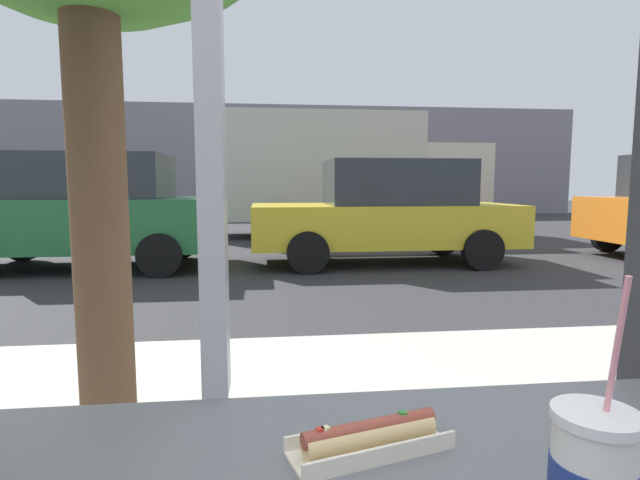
# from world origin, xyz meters

# --- Properties ---
(ground_plane) EXTENTS (60.00, 60.00, 0.00)m
(ground_plane) POSITION_xyz_m (0.00, 8.00, 0.00)
(ground_plane) COLOR #2D2D30
(sidewalk_strip) EXTENTS (16.00, 2.80, 0.11)m
(sidewalk_strip) POSITION_xyz_m (0.00, 1.60, 0.06)
(sidewalk_strip) COLOR #B2ADA3
(sidewalk_strip) RESTS_ON ground
(building_facade_far) EXTENTS (28.00, 1.20, 4.68)m
(building_facade_far) POSITION_xyz_m (0.00, 21.06, 2.34)
(building_facade_far) COLOR gray
(building_facade_far) RESTS_ON ground
(soda_cup_left) EXTENTS (0.10, 0.10, 0.32)m
(soda_cup_left) POSITION_xyz_m (0.47, -0.40, 1.01)
(soda_cup_left) COLOR silver
(soda_cup_left) RESTS_ON window_counter
(hotdog_tray_far) EXTENTS (0.27, 0.15, 0.05)m
(hotdog_tray_far) POSITION_xyz_m (0.26, -0.18, 0.95)
(hotdog_tray_far) COLOR beige
(hotdog_tray_far) RESTS_ON window_counter
(napkin_wrapper) EXTENTS (0.14, 0.11, 0.00)m
(napkin_wrapper) POSITION_xyz_m (0.68, -0.20, 0.93)
(napkin_wrapper) COLOR white
(napkin_wrapper) RESTS_ON window_counter
(parked_car_green) EXTENTS (4.34, 2.04, 1.81)m
(parked_car_green) POSITION_xyz_m (-2.70, 7.31, 0.91)
(parked_car_green) COLOR #236B38
(parked_car_green) RESTS_ON ground
(parked_car_yellow) EXTENTS (4.41, 1.94, 1.73)m
(parked_car_yellow) POSITION_xyz_m (2.18, 7.31, 0.87)
(parked_car_yellow) COLOR gold
(parked_car_yellow) RESTS_ON ground
(box_truck) EXTENTS (7.09, 2.44, 3.09)m
(box_truck) POSITION_xyz_m (2.07, 11.98, 1.67)
(box_truck) COLOR beige
(box_truck) RESTS_ON ground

